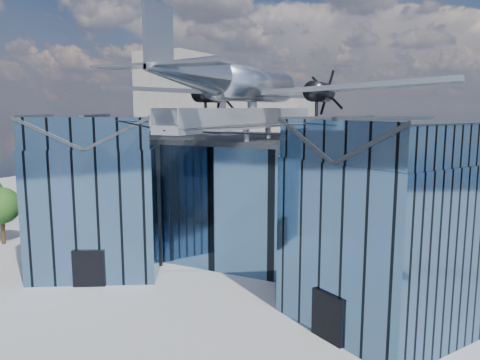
% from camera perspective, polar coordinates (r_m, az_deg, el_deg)
% --- Properties ---
extents(ground_plane, '(120.00, 120.00, 0.00)m').
position_cam_1_polar(ground_plane, '(33.61, -1.57, -12.70)').
color(ground_plane, gray).
extents(museum, '(32.88, 24.50, 17.60)m').
position_cam_1_polar(museum, '(37.13, 2.65, -1.74)').
color(museum, '#46698F').
rests_on(museum, ground).
extents(bg_towers, '(77.00, 24.50, 26.00)m').
position_cam_1_polar(bg_towers, '(79.20, 17.06, 6.71)').
color(bg_towers, slate).
rests_on(bg_towers, ground).
extents(tree_side_w, '(4.13, 4.13, 5.26)m').
position_cam_1_polar(tree_side_w, '(47.55, -27.12, -2.81)').
color(tree_side_w, '#312013').
rests_on(tree_side_w, ground).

